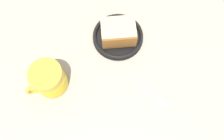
% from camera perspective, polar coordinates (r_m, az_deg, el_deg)
% --- Properties ---
extents(ground_plane, '(1.41, 1.41, 0.03)m').
position_cam_1_polar(ground_plane, '(0.66, -0.50, 0.78)').
color(ground_plane, tan).
extents(small_plate, '(0.15, 0.15, 0.02)m').
position_cam_1_polar(small_plate, '(0.68, 1.81, 8.55)').
color(small_plate, black).
rests_on(small_plate, ground_plane).
extents(cake_slice, '(0.08, 0.10, 0.06)m').
position_cam_1_polar(cake_slice, '(0.65, 1.91, 9.50)').
color(cake_slice, brown).
rests_on(cake_slice, small_plate).
extents(tea_mug, '(0.09, 0.10, 0.09)m').
position_cam_1_polar(tea_mug, '(0.61, -15.38, -2.28)').
color(tea_mug, gold).
rests_on(tea_mug, ground_plane).
extents(teaspoon, '(0.10, 0.08, 0.01)m').
position_cam_1_polar(teaspoon, '(0.63, 11.78, -6.85)').
color(teaspoon, silver).
rests_on(teaspoon, ground_plane).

